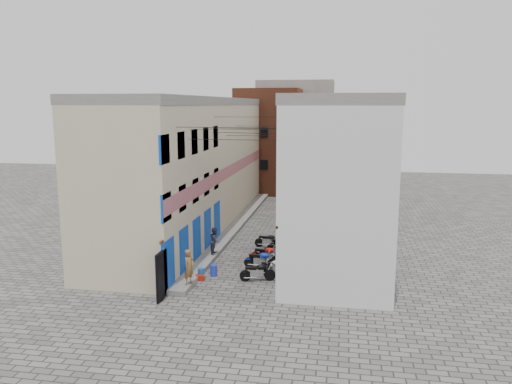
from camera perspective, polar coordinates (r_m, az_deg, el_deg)
The scene contains 21 objects.
ground at distance 22.71m, azimuth -4.18°, elevation -12.15°, with size 90.00×90.00×0.00m, color #524F4D.
plinth at distance 35.19m, azimuth -2.25°, elevation -3.85°, with size 0.90×26.00×0.25m, color slate.
building_left at distance 35.09m, azimuth -7.00°, elevation 3.31°, with size 5.10×27.00×9.00m.
building_right at distance 33.61m, azimuth 9.54°, elevation 2.96°, with size 5.94×26.00×9.00m.
building_far_brick_left at distance 49.04m, azimuth 1.50°, elevation 5.86°, with size 6.00×6.00×10.00m, color brown.
building_far_brick_right at distance 50.63m, azimuth 7.46°, elevation 4.78°, with size 5.00×6.00×8.00m, color brown.
building_far_concrete at distance 54.71m, azimuth 4.53°, elevation 6.79°, with size 8.00×5.00×11.00m, color slate.
far_shopfront at distance 46.46m, azimuth 3.41°, elevation 0.90°, with size 2.00×0.30×2.40m, color black.
overhead_wires at distance 28.54m, azimuth -0.58°, elevation 7.14°, with size 5.80×13.02×1.32m.
motorcycle_a at distance 24.69m, azimuth 0.19°, elevation -8.99°, with size 0.56×1.78×1.03m, color black, non-canonical shape.
motorcycle_b at distance 25.45m, azimuth 1.97°, elevation -8.47°, with size 0.53×1.69×0.98m, color silver, non-canonical shape.
motorcycle_c at distance 26.47m, azimuth 0.56°, elevation -7.65°, with size 0.57×1.81×1.05m, color #0C2CB8, non-canonical shape.
motorcycle_d at distance 27.39m, azimuth 1.17°, elevation -7.03°, with size 0.57×1.81×1.05m, color red, non-canonical shape.
motorcycle_e at distance 28.32m, azimuth 2.63°, elevation -6.50°, with size 0.55×1.76×1.02m, color black, non-canonical shape.
motorcycle_f at distance 29.29m, azimuth 3.10°, elevation -5.79°, with size 0.64×2.02×1.17m, color #B1B1B6, non-canonical shape.
motorcycle_g at distance 30.21m, azimuth 1.42°, elevation -5.48°, with size 0.53×1.68×0.97m, color black, non-canonical shape.
person_a at distance 23.68m, azimuth -7.65°, elevation -8.48°, with size 0.61×0.40×1.66m, color olive.
person_b at distance 28.21m, azimuth -4.71°, elevation -5.55°, with size 0.73×0.57×1.51m, color #32334B.
water_jug_near at distance 25.20m, azimuth -6.28°, elevation -9.25°, with size 0.34×0.34×0.53m, color #2057A4.
water_jug_far at distance 25.55m, azimuth -4.87°, elevation -8.92°, with size 0.36×0.36×0.56m, color blue.
red_crate at distance 25.04m, azimuth -6.42°, elevation -9.70°, with size 0.43×0.32×0.27m, color #B4200C.
Camera 1 is at (5.24, -20.37, 8.56)m, focal length 35.00 mm.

